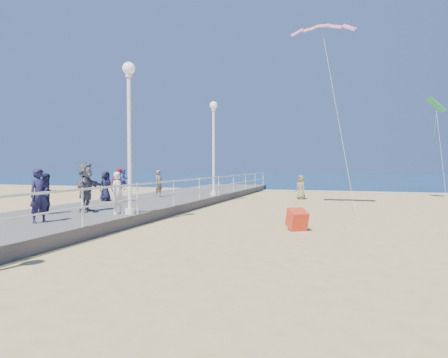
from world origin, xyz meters
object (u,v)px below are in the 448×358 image
(spectator_3, at_px, (119,185))
(spectator_7, at_px, (47,194))
(lamp_post_mid, at_px, (129,121))
(spectator_6, at_px, (159,184))
(lamp_post_far, at_px, (214,138))
(box_kite, at_px, (297,221))
(spectator_4, at_px, (106,186))
(woman_holding_toddler, at_px, (118,193))
(spectator_0, at_px, (40,196))
(beach_walker_c, at_px, (301,187))
(spectator_5, at_px, (86,187))
(toddler_held, at_px, (124,179))

(spectator_3, bearing_deg, spectator_7, -157.61)
(lamp_post_mid, relative_size, spectator_7, 3.70)
(lamp_post_mid, bearing_deg, spectator_3, 127.02)
(lamp_post_mid, xyz_separation_m, spectator_6, (-2.52, 7.21, -2.54))
(lamp_post_far, height_order, box_kite, lamp_post_far)
(lamp_post_far, relative_size, spectator_6, 3.67)
(spectator_3, xyz_separation_m, spectator_4, (-0.97, 0.38, -0.07))
(spectator_3, distance_m, spectator_7, 4.78)
(woman_holding_toddler, xyz_separation_m, spectator_7, (-2.30, -0.84, -0.03))
(spectator_3, height_order, box_kite, spectator_3)
(lamp_post_mid, relative_size, spectator_3, 3.36)
(lamp_post_far, distance_m, spectator_0, 12.05)
(lamp_post_far, bearing_deg, box_kite, -55.46)
(spectator_4, distance_m, beach_walker_c, 11.85)
(lamp_post_far, xyz_separation_m, woman_holding_toddler, (-0.39, -9.13, -2.52))
(beach_walker_c, bearing_deg, spectator_0, -69.68)
(spectator_5, height_order, spectator_6, spectator_5)
(spectator_3, distance_m, spectator_5, 3.83)
(lamp_post_far, xyz_separation_m, spectator_4, (-3.83, -4.82, -2.54))
(lamp_post_mid, height_order, lamp_post_far, same)
(box_kite, bearing_deg, spectator_5, 152.39)
(spectator_0, relative_size, spectator_6, 1.13)
(spectator_6, bearing_deg, toddler_held, -147.77)
(spectator_5, xyz_separation_m, box_kite, (7.67, 0.51, -1.01))
(spectator_0, bearing_deg, spectator_3, 34.57)
(toddler_held, distance_m, spectator_5, 1.68)
(spectator_5, xyz_separation_m, spectator_6, (-0.63, 7.11, -0.18))
(spectator_6, bearing_deg, spectator_7, -166.57)
(lamp_post_far, bearing_deg, spectator_5, -101.98)
(lamp_post_mid, distance_m, spectator_7, 3.83)
(spectator_5, bearing_deg, spectator_7, 132.84)
(lamp_post_mid, distance_m, box_kite, 6.71)
(lamp_post_mid, height_order, spectator_6, lamp_post_mid)
(spectator_5, relative_size, box_kite, 3.03)
(lamp_post_mid, xyz_separation_m, spectator_0, (-1.43, -2.71, -2.44))
(spectator_3, height_order, spectator_4, spectator_3)
(spectator_5, distance_m, spectator_7, 1.35)
(lamp_post_far, distance_m, spectator_3, 6.43)
(woman_holding_toddler, xyz_separation_m, toddler_held, (0.15, 0.15, 0.48))
(woman_holding_toddler, height_order, spectator_3, spectator_3)
(spectator_3, relative_size, box_kite, 2.64)
(woman_holding_toddler, bearing_deg, lamp_post_far, 14.88)
(beach_walker_c, bearing_deg, spectator_6, -100.86)
(woman_holding_toddler, relative_size, spectator_7, 1.04)
(spectator_0, xyz_separation_m, spectator_7, (-1.25, 1.74, -0.10))
(spectator_4, bearing_deg, spectator_0, -138.03)
(lamp_post_far, height_order, woman_holding_toddler, lamp_post_far)
(lamp_post_far, distance_m, woman_holding_toddler, 9.48)
(spectator_7, relative_size, beach_walker_c, 0.96)
(woman_holding_toddler, distance_m, beach_walker_c, 13.65)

